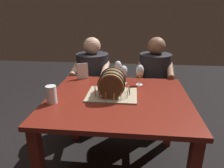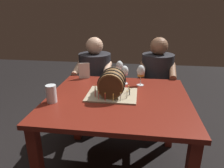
# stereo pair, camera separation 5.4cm
# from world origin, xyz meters

# --- Properties ---
(dining_table) EXTENTS (1.15, 1.03, 0.75)m
(dining_table) POSITION_xyz_m (0.00, 0.00, 0.64)
(dining_table) COLOR maroon
(dining_table) RESTS_ON ground
(barrel_cake) EXTENTS (0.41, 0.33, 0.22)m
(barrel_cake) POSITION_xyz_m (-0.05, 0.03, 0.85)
(barrel_cake) COLOR tan
(barrel_cake) RESTS_ON dining_table
(wine_glass_rose) EXTENTS (0.07, 0.07, 0.18)m
(wine_glass_rose) POSITION_xyz_m (0.03, 0.33, 0.87)
(wine_glass_rose) COLOR white
(wine_glass_rose) RESTS_ON dining_table
(wine_glass_empty) EXTENTS (0.07, 0.07, 0.19)m
(wine_glass_empty) POSITION_xyz_m (-0.04, 0.46, 0.88)
(wine_glass_empty) COLOR white
(wine_glass_empty) RESTS_ON dining_table
(wine_glass_amber) EXTENTS (0.07, 0.07, 0.19)m
(wine_glass_amber) POSITION_xyz_m (0.18, 0.31, 0.88)
(wine_glass_amber) COLOR white
(wine_glass_amber) RESTS_ON dining_table
(beer_pint) EXTENTS (0.08, 0.08, 0.14)m
(beer_pint) POSITION_xyz_m (-0.49, -0.16, 0.81)
(beer_pint) COLOR white
(beer_pint) RESTS_ON dining_table
(menu_card) EXTENTS (0.11, 0.04, 0.16)m
(menu_card) POSITION_xyz_m (-0.40, 0.44, 0.83)
(menu_card) COLOR silver
(menu_card) RESTS_ON dining_table
(person_seated_left) EXTENTS (0.41, 0.48, 1.12)m
(person_seated_left) POSITION_xyz_m (-0.36, 0.80, 0.53)
(person_seated_left) COLOR black
(person_seated_left) RESTS_ON ground
(person_seated_right) EXTENTS (0.41, 0.50, 1.13)m
(person_seated_right) POSITION_xyz_m (0.36, 0.80, 0.53)
(person_seated_right) COLOR black
(person_seated_right) RESTS_ON ground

